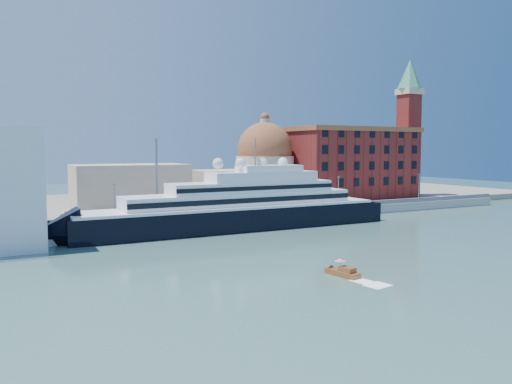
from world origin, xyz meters
TOP-DOWN VIEW (x-y plane):
  - ground at (0.00, 0.00)m, footprint 400.00×400.00m
  - quay at (0.00, 34.00)m, footprint 180.00×10.00m
  - land at (0.00, 75.00)m, footprint 260.00×72.00m
  - quay_fence at (0.00, 29.50)m, footprint 180.00×0.10m
  - superyacht at (-7.60, 23.00)m, footprint 81.34×11.28m
  - service_barge at (-46.33, 22.05)m, footprint 11.74×6.73m
  - water_taxi at (-9.35, -22.01)m, footprint 2.68×5.62m
  - warehouse at (52.00, 52.00)m, footprint 43.00×19.00m
  - campanile at (76.00, 52.00)m, footprint 8.40×8.40m
  - church at (6.39, 57.72)m, footprint 66.00×18.00m
  - lamp_posts at (-12.67, 32.27)m, footprint 120.80×2.40m

SIDE VIEW (x-z plane):
  - ground at x=0.00m, z-range 0.00..0.00m
  - water_taxi at x=-9.35m, z-range -0.67..1.90m
  - service_barge at x=-46.33m, z-range -0.53..1.97m
  - land at x=0.00m, z-range 0.00..2.00m
  - quay at x=0.00m, z-range 0.00..2.50m
  - quay_fence at x=0.00m, z-range 2.50..3.70m
  - superyacht at x=-7.60m, z-range -7.96..16.35m
  - lamp_posts at x=-12.67m, z-range 0.84..18.84m
  - church at x=6.39m, z-range -1.84..23.66m
  - warehouse at x=52.00m, z-range 2.16..25.41m
  - campanile at x=76.00m, z-range 5.26..52.26m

